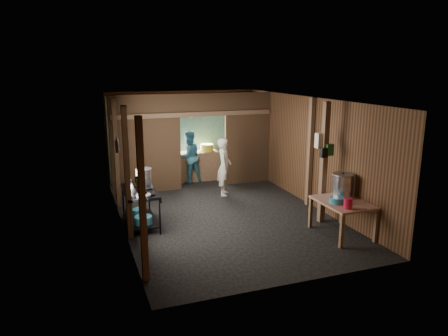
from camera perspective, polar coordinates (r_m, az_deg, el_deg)
name	(u,v)px	position (r m, az deg, el deg)	size (l,w,h in m)	color
floor	(221,212)	(9.80, -0.40, -6.00)	(4.50, 7.00, 0.00)	black
ceiling	(221,99)	(9.26, -0.42, 9.34)	(4.50, 7.00, 0.00)	#3F3B36
wall_back	(183,135)	(12.75, -5.65, 4.55)	(4.50, 0.00, 2.60)	brown
wall_front	(299,204)	(6.36, 10.14, -4.82)	(4.50, 0.00, 2.60)	brown
wall_left	(119,165)	(8.97, -14.09, 0.38)	(0.00, 7.00, 2.60)	brown
wall_right	(308,151)	(10.40, 11.38, 2.30)	(0.00, 7.00, 2.60)	brown
partition_left	(146,144)	(11.23, -10.58, 3.16)	(1.85, 0.10, 2.60)	#482D1A
partition_right	(247,138)	(12.02, 3.21, 4.05)	(1.35, 0.10, 2.60)	#482D1A
partition_header	(203,104)	(11.45, -2.92, 8.62)	(1.30, 0.10, 0.60)	#482D1A
turquoise_panel	(183,136)	(12.70, -5.58, 4.29)	(4.40, 0.06, 2.50)	#6BB7B0
back_counter	(198,166)	(12.47, -3.60, 0.29)	(1.20, 0.50, 0.85)	#8A6848
wall_clock	(191,115)	(12.63, -4.50, 7.24)	(0.20, 0.20, 0.03)	silver
post_left_a	(142,202)	(6.49, -11.05, -4.50)	(0.10, 0.12, 2.60)	#8A6848
post_left_b	(127,174)	(8.21, -13.02, -0.78)	(0.10, 0.12, 2.60)	#8A6848
post_left_c	(116,154)	(10.15, -14.41, 1.87)	(0.10, 0.12, 2.60)	#8A6848
post_right	(310,153)	(10.19, 11.62, 2.07)	(0.10, 0.12, 2.60)	#8A6848
post_free	(324,163)	(9.11, 13.41, 0.62)	(0.12, 0.12, 2.60)	#8A6848
cross_beam	(194,114)	(11.35, -4.05, 7.30)	(4.40, 0.12, 0.12)	#8A6848
pan_lid_big	(118,145)	(9.30, -14.23, 3.03)	(0.34, 0.34, 0.03)	gray
pan_lid_small	(116,146)	(9.71, -14.44, 2.85)	(0.30, 0.30, 0.03)	black
wall_shelf	(139,186)	(6.94, -11.49, -2.47)	(0.14, 0.80, 0.03)	#8A6848
jar_white	(141,187)	(6.68, -11.20, -2.49)	(0.07, 0.07, 0.10)	silver
jar_yellow	(139,183)	(6.92, -11.52, -1.95)	(0.08, 0.08, 0.10)	gold
jar_green	(137,179)	(7.13, -11.78, -1.50)	(0.06, 0.06, 0.10)	#1F5A25
bag_white	(321,140)	(9.06, 13.04, 3.66)	(0.22, 0.15, 0.32)	silver
bag_green	(329,150)	(9.04, 14.09, 2.42)	(0.16, 0.12, 0.24)	#1F5A25
bag_black	(324,153)	(8.96, 13.40, 2.04)	(0.14, 0.10, 0.20)	black
gas_range	(141,208)	(9.04, -11.27, -5.35)	(0.69, 1.33, 0.79)	black
prep_table	(342,218)	(8.75, 15.72, -6.56)	(0.86, 1.18, 0.70)	tan
stove_pot_large	(144,177)	(9.35, -10.84, -1.15)	(0.36, 0.36, 0.36)	silver
stove_pot_med	(132,187)	(8.83, -12.45, -2.60)	(0.24, 0.24, 0.21)	silver
stove_saucepan	(128,182)	(9.34, -12.87, -1.93)	(0.17, 0.17, 0.11)	silver
frying_pan	(144,196)	(8.44, -10.88, -3.70)	(0.29, 0.51, 0.07)	gray
blue_tub_front	(143,220)	(8.83, -10.93, -6.94)	(0.37, 0.37, 0.15)	teal
blue_tub_back	(139,212)	(9.39, -11.50, -5.83)	(0.29, 0.29, 0.11)	teal
stock_pot	(342,186)	(8.89, 15.78, -2.33)	(0.43, 0.43, 0.50)	silver
wash_basin	(337,200)	(8.50, 15.14, -4.25)	(0.31, 0.31, 0.11)	teal
pink_bucket	(348,203)	(8.23, 16.50, -4.62)	(0.16, 0.16, 0.20)	red
knife	(359,210)	(8.23, 17.93, -5.39)	(0.30, 0.04, 0.01)	silver
yellow_tub	(207,148)	(12.44, -2.35, 2.78)	(0.38, 0.38, 0.21)	gold
red_cup	(188,150)	(12.30, -4.85, 2.42)	(0.11, 0.11, 0.13)	#990022
cook	(224,167)	(10.91, 0.04, 0.16)	(0.55, 0.36, 1.51)	beige
worker_back	(189,157)	(12.16, -4.78, 1.53)	(0.74, 0.57, 1.52)	teal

